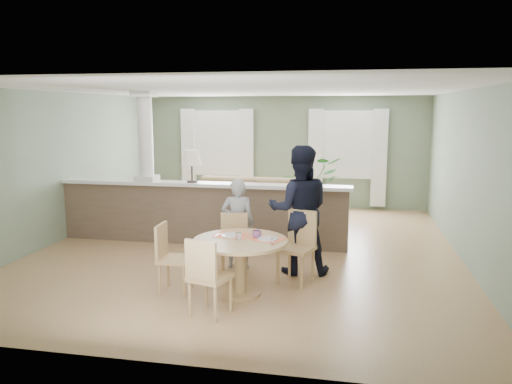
% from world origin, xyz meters
% --- Properties ---
extents(ground, '(8.00, 8.00, 0.00)m').
position_xyz_m(ground, '(0.00, 0.00, 0.00)').
color(ground, tan).
rests_on(ground, ground).
extents(room_shell, '(7.02, 8.02, 2.71)m').
position_xyz_m(room_shell, '(-0.03, 0.63, 1.81)').
color(room_shell, gray).
rests_on(room_shell, ground).
extents(pony_wall, '(5.32, 0.38, 2.70)m').
position_xyz_m(pony_wall, '(-0.99, 0.20, 0.71)').
color(pony_wall, brown).
rests_on(pony_wall, ground).
extents(sofa, '(3.32, 1.42, 0.95)m').
position_xyz_m(sofa, '(-0.28, 1.75, 0.48)').
color(sofa, olive).
rests_on(sofa, ground).
extents(houseplant, '(1.66, 1.65, 1.39)m').
position_xyz_m(houseplant, '(0.83, 2.47, 0.70)').
color(houseplant, '#29662A').
rests_on(houseplant, ground).
extents(dining_table, '(1.23, 1.23, 0.84)m').
position_xyz_m(dining_table, '(0.36, -2.12, 0.59)').
color(dining_table, tan).
rests_on(dining_table, ground).
extents(chair_far_boy, '(0.48, 0.48, 0.90)m').
position_xyz_m(chair_far_boy, '(0.09, -1.39, 0.50)').
color(chair_far_boy, tan).
rests_on(chair_far_boy, ground).
extents(chair_far_man, '(0.58, 0.58, 1.00)m').
position_xyz_m(chair_far_man, '(1.02, -1.44, 0.55)').
color(chair_far_man, tan).
rests_on(chair_far_man, ground).
extents(chair_near, '(0.53, 0.53, 0.94)m').
position_xyz_m(chair_near, '(0.12, -2.88, 0.52)').
color(chair_near, tan).
rests_on(chair_near, ground).
extents(chair_side, '(0.42, 0.42, 0.91)m').
position_xyz_m(chair_side, '(-0.59, -2.17, 0.50)').
color(chair_side, tan).
rests_on(chair_side, ground).
extents(child_person, '(0.53, 0.38, 1.37)m').
position_xyz_m(child_person, '(0.06, -1.01, 0.69)').
color(child_person, gray).
rests_on(child_person, ground).
extents(man_person, '(1.01, 0.84, 1.88)m').
position_xyz_m(man_person, '(0.99, -1.06, 0.94)').
color(man_person, black).
rests_on(man_person, ground).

